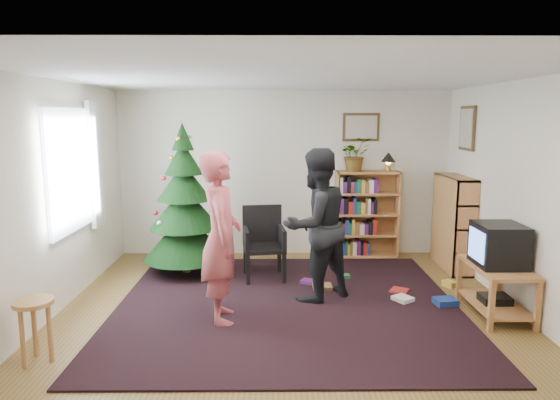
{
  "coord_description": "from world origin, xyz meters",
  "views": [
    {
      "loc": [
        -0.13,
        -5.06,
        2.1
      ],
      "look_at": [
        -0.08,
        0.94,
        1.1
      ],
      "focal_mm": 32.0,
      "sensor_mm": 36.0,
      "label": 1
    }
  ],
  "objects_px": {
    "potted_plant": "(355,154)",
    "person_standing": "(221,238)",
    "armchair": "(264,240)",
    "crt_tv": "(499,245)",
    "tv_stand": "(496,285)",
    "table_lamp": "(388,158)",
    "bookshelf_back": "(367,213)",
    "stool": "(34,314)",
    "person_by_chair": "(316,225)",
    "christmas_tree": "(185,212)",
    "picture_back": "(361,127)",
    "bookshelf_right": "(453,222)",
    "picture_right": "(467,128)"
  },
  "relations": [
    {
      "from": "potted_plant",
      "to": "person_standing",
      "type": "bearing_deg",
      "value": -125.4
    },
    {
      "from": "armchair",
      "to": "crt_tv",
      "type": "bearing_deg",
      "value": -35.07
    },
    {
      "from": "tv_stand",
      "to": "table_lamp",
      "type": "distance_m",
      "value": 2.68
    },
    {
      "from": "bookshelf_back",
      "to": "person_standing",
      "type": "relative_size",
      "value": 0.73
    },
    {
      "from": "bookshelf_back",
      "to": "stool",
      "type": "xyz_separation_m",
      "value": [
        -3.45,
        -3.34,
        -0.23
      ]
    },
    {
      "from": "tv_stand",
      "to": "potted_plant",
      "type": "height_order",
      "value": "potted_plant"
    },
    {
      "from": "person_by_chair",
      "to": "potted_plant",
      "type": "height_order",
      "value": "potted_plant"
    },
    {
      "from": "bookshelf_back",
      "to": "person_by_chair",
      "type": "xyz_separation_m",
      "value": [
        -0.92,
        -1.84,
        0.22
      ]
    },
    {
      "from": "tv_stand",
      "to": "crt_tv",
      "type": "relative_size",
      "value": 1.83
    },
    {
      "from": "christmas_tree",
      "to": "bookshelf_back",
      "type": "xyz_separation_m",
      "value": [
        2.59,
        0.86,
        -0.18
      ]
    },
    {
      "from": "armchair",
      "to": "bookshelf_back",
      "type": "bearing_deg",
      "value": 26.2
    },
    {
      "from": "picture_back",
      "to": "bookshelf_right",
      "type": "height_order",
      "value": "picture_back"
    },
    {
      "from": "picture_right",
      "to": "bookshelf_right",
      "type": "height_order",
      "value": "picture_right"
    },
    {
      "from": "person_standing",
      "to": "table_lamp",
      "type": "xyz_separation_m",
      "value": [
        2.24,
        2.45,
        0.61
      ]
    },
    {
      "from": "christmas_tree",
      "to": "bookshelf_right",
      "type": "xyz_separation_m",
      "value": [
        3.68,
        0.22,
        -0.18
      ]
    },
    {
      "from": "person_by_chair",
      "to": "picture_right",
      "type": "bearing_deg",
      "value": 175.17
    },
    {
      "from": "crt_tv",
      "to": "person_by_chair",
      "type": "relative_size",
      "value": 0.29
    },
    {
      "from": "stool",
      "to": "person_by_chair",
      "type": "xyz_separation_m",
      "value": [
        2.53,
        1.5,
        0.44
      ]
    },
    {
      "from": "picture_right",
      "to": "bookshelf_right",
      "type": "xyz_separation_m",
      "value": [
        -0.14,
        -0.05,
        -1.29
      ]
    },
    {
      "from": "tv_stand",
      "to": "stool",
      "type": "distance_m",
      "value": 4.54
    },
    {
      "from": "person_standing",
      "to": "potted_plant",
      "type": "relative_size",
      "value": 3.53
    },
    {
      "from": "bookshelf_right",
      "to": "stool",
      "type": "bearing_deg",
      "value": 120.76
    },
    {
      "from": "crt_tv",
      "to": "person_by_chair",
      "type": "distance_m",
      "value": 1.95
    },
    {
      "from": "stool",
      "to": "potted_plant",
      "type": "distance_m",
      "value": 4.79
    },
    {
      "from": "crt_tv",
      "to": "christmas_tree",
      "type": "bearing_deg",
      "value": 157.68
    },
    {
      "from": "bookshelf_back",
      "to": "person_standing",
      "type": "distance_m",
      "value": 3.13
    },
    {
      "from": "crt_tv",
      "to": "picture_back",
      "type": "bearing_deg",
      "value": 113.47
    },
    {
      "from": "picture_back",
      "to": "stool",
      "type": "height_order",
      "value": "picture_back"
    },
    {
      "from": "bookshelf_right",
      "to": "crt_tv",
      "type": "relative_size",
      "value": 2.55
    },
    {
      "from": "picture_right",
      "to": "person_by_chair",
      "type": "relative_size",
      "value": 0.34
    },
    {
      "from": "bookshelf_right",
      "to": "crt_tv",
      "type": "height_order",
      "value": "bookshelf_right"
    },
    {
      "from": "person_standing",
      "to": "potted_plant",
      "type": "distance_m",
      "value": 3.07
    },
    {
      "from": "bookshelf_right",
      "to": "table_lamp",
      "type": "distance_m",
      "value": 1.31
    },
    {
      "from": "crt_tv",
      "to": "table_lamp",
      "type": "distance_m",
      "value": 2.52
    },
    {
      "from": "tv_stand",
      "to": "table_lamp",
      "type": "relative_size",
      "value": 3.28
    },
    {
      "from": "stool",
      "to": "potted_plant",
      "type": "bearing_deg",
      "value": 45.82
    },
    {
      "from": "picture_right",
      "to": "stool",
      "type": "bearing_deg",
      "value": -149.52
    },
    {
      "from": "picture_right",
      "to": "stool",
      "type": "height_order",
      "value": "picture_right"
    },
    {
      "from": "bookshelf_back",
      "to": "armchair",
      "type": "xyz_separation_m",
      "value": [
        -1.53,
        -1.03,
        -0.15
      ]
    },
    {
      "from": "stool",
      "to": "person_by_chair",
      "type": "distance_m",
      "value": 2.97
    },
    {
      "from": "christmas_tree",
      "to": "person_standing",
      "type": "bearing_deg",
      "value": -67.6
    },
    {
      "from": "picture_right",
      "to": "armchair",
      "type": "bearing_deg",
      "value": -171.01
    },
    {
      "from": "crt_tv",
      "to": "armchair",
      "type": "bearing_deg",
      "value": 152.58
    },
    {
      "from": "picture_right",
      "to": "tv_stand",
      "type": "distance_m",
      "value": 2.39
    },
    {
      "from": "bookshelf_right",
      "to": "person_by_chair",
      "type": "xyz_separation_m",
      "value": [
        -2.01,
        -1.2,
        0.22
      ]
    },
    {
      "from": "bookshelf_back",
      "to": "table_lamp",
      "type": "xyz_separation_m",
      "value": [
        0.3,
        -0.0,
        0.83
      ]
    },
    {
      "from": "christmas_tree",
      "to": "crt_tv",
      "type": "xyz_separation_m",
      "value": [
        3.56,
        -1.46,
        -0.07
      ]
    },
    {
      "from": "armchair",
      "to": "person_standing",
      "type": "xyz_separation_m",
      "value": [
        -0.41,
        -1.42,
        0.38
      ]
    },
    {
      "from": "bookshelf_right",
      "to": "picture_right",
      "type": "bearing_deg",
      "value": -69.85
    },
    {
      "from": "person_standing",
      "to": "table_lamp",
      "type": "relative_size",
      "value": 6.23
    }
  ]
}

